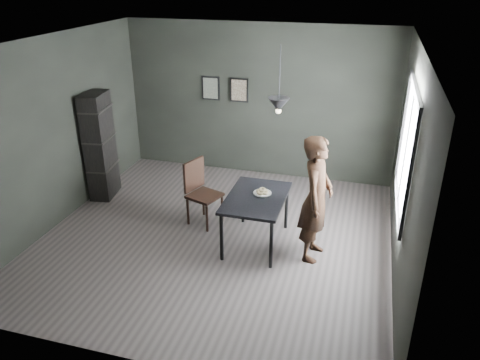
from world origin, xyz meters
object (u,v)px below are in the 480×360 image
(woman, at_px, (316,199))
(pendant_lamp, at_px, (279,105))
(shelf_unit, at_px, (100,146))
(white_plate, at_px, (262,193))
(cafe_table, at_px, (256,202))
(wood_chair, at_px, (200,188))

(woman, height_order, pendant_lamp, pendant_lamp)
(woman, distance_m, shelf_unit, 3.86)
(white_plate, bearing_deg, pendant_lamp, -1.95)
(shelf_unit, relative_size, pendant_lamp, 2.09)
(cafe_table, height_order, white_plate, white_plate)
(white_plate, xyz_separation_m, woman, (0.77, -0.20, 0.12))
(cafe_table, distance_m, woman, 0.86)
(wood_chair, distance_m, shelf_unit, 2.01)
(cafe_table, distance_m, wood_chair, 1.06)
(white_plate, height_order, wood_chair, wood_chair)
(wood_chair, distance_m, pendant_lamp, 1.94)
(white_plate, height_order, woman, woman)
(white_plate, bearing_deg, shelf_unit, 166.61)
(cafe_table, height_order, wood_chair, wood_chair)
(wood_chair, bearing_deg, cafe_table, -1.81)
(cafe_table, bearing_deg, pendant_lamp, 21.80)
(cafe_table, distance_m, pendant_lamp, 1.41)
(woman, distance_m, pendant_lamp, 1.33)
(wood_chair, height_order, shelf_unit, shelf_unit)
(cafe_table, height_order, shelf_unit, shelf_unit)
(cafe_table, height_order, woman, woman)
(shelf_unit, distance_m, pendant_lamp, 3.45)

